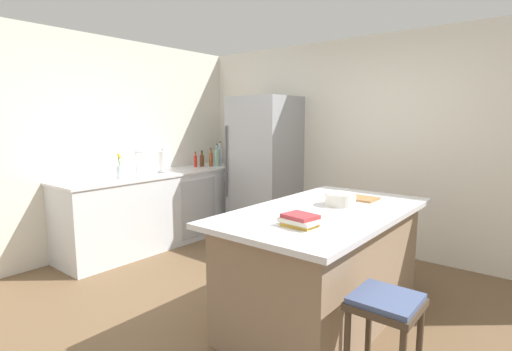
{
  "coord_description": "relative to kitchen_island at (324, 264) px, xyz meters",
  "views": [
    {
      "loc": [
        1.99,
        -2.32,
        1.61
      ],
      "look_at": [
        -0.66,
        0.97,
        1.0
      ],
      "focal_mm": 27.09,
      "sensor_mm": 36.0,
      "label": 1
    }
  ],
  "objects": [
    {
      "name": "gin_bottle",
      "position": [
        -2.55,
        1.38,
        0.6
      ],
      "size": [
        0.08,
        0.08,
        0.32
      ],
      "color": "#8CB79E",
      "rests_on": "counter_run_left"
    },
    {
      "name": "kitchen_island",
      "position": [
        0.0,
        0.0,
        0.0
      ],
      "size": [
        1.07,
        1.93,
        0.91
      ],
      "color": "#8E755B",
      "rests_on": "ground_plane"
    },
    {
      "name": "syrup_bottle",
      "position": [
        -2.68,
        1.2,
        0.57
      ],
      "size": [
        0.06,
        0.06,
        0.23
      ],
      "color": "#5B3319",
      "rests_on": "counter_run_left"
    },
    {
      "name": "ground_plane",
      "position": [
        -0.56,
        -0.33,
        -0.46
      ],
      "size": [
        7.2,
        7.2,
        0.0
      ],
      "primitive_type": "plane",
      "color": "brown"
    },
    {
      "name": "sink_faucet",
      "position": [
        -2.68,
        0.11,
        0.63
      ],
      "size": [
        0.15,
        0.05,
        0.3
      ],
      "color": "silver",
      "rests_on": "counter_run_left"
    },
    {
      "name": "cookbook_stack",
      "position": [
        0.1,
        -0.54,
        0.49
      ],
      "size": [
        0.26,
        0.21,
        0.08
      ],
      "color": "gold",
      "rests_on": "kitchen_island"
    },
    {
      "name": "wall_left",
      "position": [
        -3.01,
        -0.33,
        0.84
      ],
      "size": [
        0.1,
        6.0,
        2.6
      ],
      "primitive_type": "cube",
      "color": "silver",
      "rests_on": "ground_plane"
    },
    {
      "name": "vinegar_bottle",
      "position": [
        -2.6,
        1.3,
        0.58
      ],
      "size": [
        0.05,
        0.05,
        0.26
      ],
      "color": "#994C23",
      "rests_on": "counter_run_left"
    },
    {
      "name": "bar_stool",
      "position": [
        0.74,
        -0.65,
        0.07
      ],
      "size": [
        0.36,
        0.36,
        0.65
      ],
      "color": "#473828",
      "rests_on": "ground_plane"
    },
    {
      "name": "refrigerator",
      "position": [
        -1.76,
        1.5,
        0.5
      ],
      "size": [
        0.79,
        0.77,
        1.92
      ],
      "color": "#93969B",
      "rests_on": "ground_plane"
    },
    {
      "name": "hot_sauce_bottle",
      "position": [
        -2.7,
        1.09,
        0.56
      ],
      "size": [
        0.04,
        0.04,
        0.22
      ],
      "color": "red",
      "rests_on": "counter_run_left"
    },
    {
      "name": "paper_towel_roll",
      "position": [
        -2.59,
        0.42,
        0.61
      ],
      "size": [
        0.14,
        0.14,
        0.31
      ],
      "color": "gray",
      "rests_on": "counter_run_left"
    },
    {
      "name": "soda_bottle",
      "position": [
        -2.58,
        1.47,
        0.62
      ],
      "size": [
        0.08,
        0.08,
        0.35
      ],
      "color": "silver",
      "rests_on": "counter_run_left"
    },
    {
      "name": "wall_rear",
      "position": [
        -0.56,
        1.92,
        0.84
      ],
      "size": [
        6.0,
        0.1,
        2.6
      ],
      "primitive_type": "cube",
      "color": "silver",
      "rests_on": "ground_plane"
    },
    {
      "name": "cutting_board",
      "position": [
        0.05,
        0.53,
        0.46
      ],
      "size": [
        0.29,
        0.23,
        0.02
      ],
      "color": "#9E7042",
      "rests_on": "kitchen_island"
    },
    {
      "name": "whiskey_bottle",
      "position": [
        -2.59,
        1.67,
        0.59
      ],
      "size": [
        0.08,
        0.08,
        0.3
      ],
      "color": "brown",
      "rests_on": "counter_run_left"
    },
    {
      "name": "counter_run_left",
      "position": [
        -2.63,
        0.44,
        0.01
      ],
      "size": [
        0.68,
        2.69,
        0.94
      ],
      "color": "silver",
      "rests_on": "ground_plane"
    },
    {
      "name": "flower_vase",
      "position": [
        -2.56,
        -0.21,
        0.57
      ],
      "size": [
        0.08,
        0.08,
        0.3
      ],
      "color": "silver",
      "rests_on": "counter_run_left"
    },
    {
      "name": "olive_oil_bottle",
      "position": [
        -2.54,
        1.57,
        0.59
      ],
      "size": [
        0.06,
        0.06,
        0.31
      ],
      "color": "olive",
      "rests_on": "counter_run_left"
    },
    {
      "name": "mixing_bowl",
      "position": [
        0.02,
        0.2,
        0.5
      ],
      "size": [
        0.25,
        0.25,
        0.1
      ],
      "color": "silver",
      "rests_on": "kitchen_island"
    }
  ]
}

